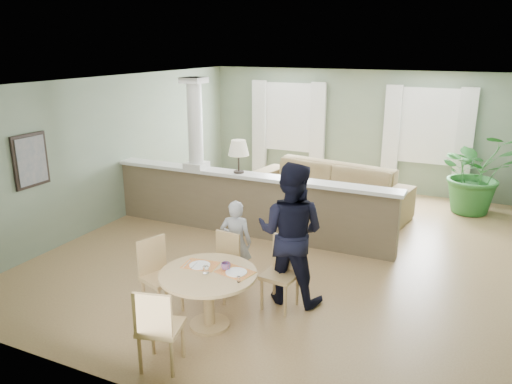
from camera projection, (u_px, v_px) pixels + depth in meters
The scene contains 12 objects.
ground at pixel (290, 246), 8.33m from camera, with size 8.00×8.00×0.00m, color tan.
room_shell at pixel (304, 133), 8.36m from camera, with size 7.02×8.02×2.71m.
pony_wall at pixel (242, 195), 8.70m from camera, with size 5.32×0.38×2.70m.
sofa at pixel (325, 189), 9.90m from camera, with size 3.23×1.26×0.94m, color #90784E.
houseplant at pixel (476, 173), 9.79m from camera, with size 1.47×1.27×1.63m, color #276227.
dining_table at pixel (209, 284), 5.84m from camera, with size 1.15×1.15×0.79m.
chair_far_boy at pixel (224, 262), 6.61m from camera, with size 0.43×0.43×0.86m.
chair_far_man at pixel (283, 269), 6.34m from camera, with size 0.45×0.45×0.92m.
chair_near at pixel (158, 326), 5.04m from camera, with size 0.51×0.51×0.93m.
chair_side at pixel (158, 272), 6.23m from camera, with size 0.54×0.54×0.94m.
child_person at pixel (236, 242), 6.90m from camera, with size 0.44×0.29×1.22m, color #A1A2A7.
man_person at pixel (291, 233), 6.36m from camera, with size 0.91×0.71×1.86m, color black.
Camera 1 is at (2.75, -7.23, 3.26)m, focal length 35.00 mm.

